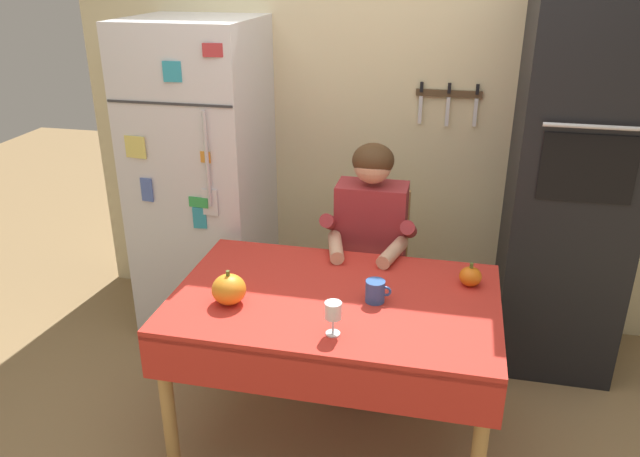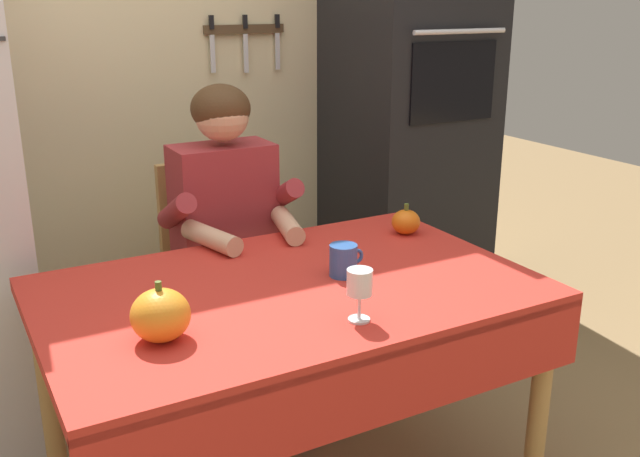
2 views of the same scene
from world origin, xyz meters
name	(u,v)px [view 2 (image 2 of 2)]	position (x,y,z in m)	size (l,w,h in m)	color
back_wall_assembly	(162,55)	(0.05, 1.35, 1.30)	(3.70, 0.13, 2.60)	beige
wall_oven	(408,109)	(1.05, 1.00, 1.05)	(0.60, 0.64, 2.10)	black
dining_table	(293,314)	(0.00, 0.08, 0.66)	(1.40, 0.90, 0.74)	tan
chair_behind_person	(216,270)	(0.06, 0.87, 0.51)	(0.40, 0.40, 0.93)	tan
seated_person	(232,228)	(0.06, 0.68, 0.74)	(0.47, 0.55, 1.25)	#38384C
coffee_mug	(344,260)	(0.18, 0.09, 0.79)	(0.11, 0.08, 0.10)	#2D569E
wine_glass	(360,285)	(0.05, -0.20, 0.84)	(0.07, 0.07, 0.14)	white
pumpkin_large	(406,222)	(0.57, 0.32, 0.78)	(0.10, 0.10, 0.11)	orange
pumpkin_medium	(161,315)	(-0.42, -0.06, 0.80)	(0.14, 0.14, 0.15)	orange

